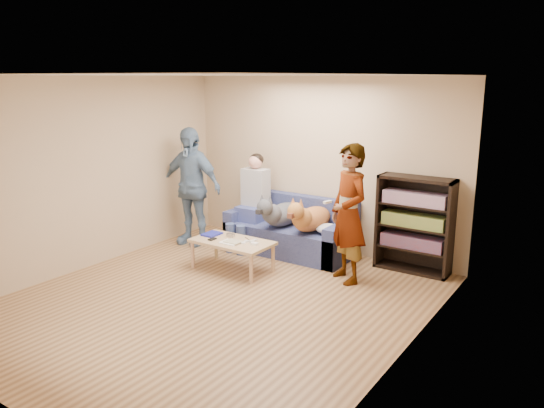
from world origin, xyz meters
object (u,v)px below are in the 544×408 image
Objects in this scene: person_standing_left at (191,186)px; camera_silver at (231,235)px; person_seated at (252,198)px; dog_gray at (280,213)px; bookshelf at (415,222)px; person_standing_right at (349,214)px; dog_tan at (309,218)px; coffee_table at (232,244)px; sofa at (291,233)px; notebook_blue at (212,234)px.

person_standing_left is 1.35m from camera_silver.
person_seated is 0.59m from dog_gray.
camera_silver is at bearing -27.27° from person_standing_left.
bookshelf is at bearing 8.18° from person_standing_left.
dog_gray is at bearing -6.40° from person_seated.
bookshelf is at bearing 89.29° from person_standing_right.
camera_silver is 0.09× the size of dog_gray.
person_seated is at bearing 19.40° from person_standing_left.
dog_gray is at bearing -179.52° from dog_tan.
dog_gray is 0.99m from coffee_table.
dog_gray is (0.56, -0.06, -0.15)m from person_seated.
sofa is at bearing -172.60° from bookshelf.
dog_tan is (1.05, -0.06, -0.15)m from person_seated.
bookshelf is (0.58, 0.83, -0.21)m from person_standing_right.
notebook_blue is 0.21× the size of dog_gray.
notebook_blue is 0.14× the size of sofa.
dog_gray is (0.28, 0.82, 0.18)m from camera_silver.
bookshelf is (1.80, 0.23, 0.40)m from sofa.
camera_silver reaches higher than coffee_table.
dog_gray is 1.12× the size of coffee_table.
sofa is at bearing -172.00° from person_standing_right.
person_standing_left is 1.74m from sofa.
bookshelf is (2.44, 1.31, 0.25)m from notebook_blue.
notebook_blue is 0.29m from camera_silver.
dog_tan is at bearing -172.85° from person_standing_right.
notebook_blue is 2.36× the size of camera_silver.
person_standing_right is at bearing -6.20° from person_standing_left.
dog_gray is at bearing 80.17° from coffee_table.
sofa reaches higher than coffee_table.
notebook_blue is at bearing -122.30° from dog_gray.
notebook_blue is 1.01m from person_seated.
person_standing_left is at bearing -155.98° from person_seated.
bookshelf is (3.33, 0.76, -0.24)m from person_standing_left.
person_standing_left reaches higher than person_seated.
person_standing_right is 1.49m from sofa.
dog_tan reaches higher than notebook_blue.
person_seated is 1.27× the size of dog_tan.
person_standing_right is 1.39m from dog_gray.
person_seated reaches higher than camera_silver.
notebook_blue is (0.89, -0.56, -0.49)m from person_standing_left.
sofa is (0.36, 1.01, -0.16)m from camera_silver.
camera_silver is 0.08× the size of bookshelf.
notebook_blue is (-1.86, -0.48, -0.46)m from person_standing_right.
person_standing_right is 1.55× the size of dog_tan.
person_standing_right is 1.45× the size of dog_gray.
dog_tan is (0.77, 0.82, 0.18)m from camera_silver.
person_seated reaches higher than notebook_blue.
dog_tan is (1.94, 0.34, -0.30)m from person_standing_left.
coffee_table is (0.40, -1.00, -0.40)m from person_seated.
person_standing_right is 0.97× the size of person_standing_left.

